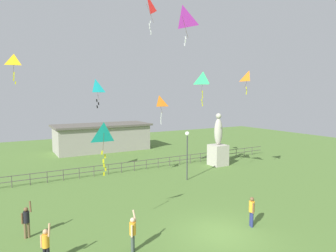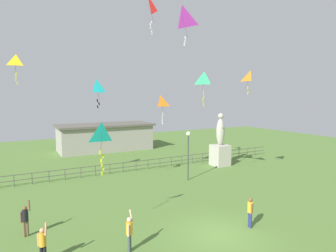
{
  "view_description": "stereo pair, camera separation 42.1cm",
  "coord_description": "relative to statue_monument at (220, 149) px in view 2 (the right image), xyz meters",
  "views": [
    {
      "loc": [
        -9.5,
        -11.11,
        7.04
      ],
      "look_at": [
        0.57,
        6.46,
        4.98
      ],
      "focal_mm": 31.3,
      "sensor_mm": 36.0,
      "label": 1
    },
    {
      "loc": [
        -9.14,
        -11.32,
        7.04
      ],
      "look_at": [
        0.57,
        6.46,
        4.98
      ],
      "focal_mm": 31.3,
      "sensor_mm": 36.0,
      "label": 2
    }
  ],
  "objects": [
    {
      "name": "ground_plane",
      "position": [
        -9.6,
        -11.93,
        -1.74
      ],
      "size": [
        80.0,
        80.0,
        0.0
      ],
      "primitive_type": "plane",
      "color": "#517533"
    },
    {
      "name": "statue_monument",
      "position": [
        0.0,
        0.0,
        0.0
      ],
      "size": [
        1.61,
        1.61,
        5.34
      ],
      "color": "#B2AD9E",
      "rests_on": "ground_plane"
    },
    {
      "name": "lamppost",
      "position": [
        -5.7,
        -2.89,
        1.28
      ],
      "size": [
        0.36,
        0.36,
        4.12
      ],
      "color": "#38383D",
      "rests_on": "ground_plane"
    },
    {
      "name": "person_0",
      "position": [
        -17.75,
        -10.47,
        -0.82
      ],
      "size": [
        0.42,
        0.41,
        1.85
      ],
      "color": "black",
      "rests_on": "ground_plane"
    },
    {
      "name": "person_1",
      "position": [
        -14.19,
        -11.26,
        -0.8
      ],
      "size": [
        0.41,
        0.44,
        1.88
      ],
      "color": "#3F4C47",
      "rests_on": "ground_plane"
    },
    {
      "name": "person_2",
      "position": [
        -18.26,
        -7.43,
        -0.81
      ],
      "size": [
        0.49,
        0.29,
        1.86
      ],
      "color": "brown",
      "rests_on": "ground_plane"
    },
    {
      "name": "person_3",
      "position": [
        -7.6,
        -12.06,
        -0.8
      ],
      "size": [
        0.3,
        0.47,
        1.64
      ],
      "color": "navy",
      "rests_on": "ground_plane"
    },
    {
      "name": "kite_0",
      "position": [
        -4.28,
        -3.07,
        6.64
      ],
      "size": [
        1.06,
        1.12,
        2.82
      ],
      "color": "#1EB759"
    },
    {
      "name": "kite_1",
      "position": [
        -6.67,
        0.25,
        4.71
      ],
      "size": [
        0.89,
        0.99,
        2.51
      ],
      "color": "orange"
    },
    {
      "name": "kite_2",
      "position": [
        -14.77,
        -9.16,
        3.39
      ],
      "size": [
        0.86,
        0.48,
        2.7
      ],
      "color": "#19B2B2"
    },
    {
      "name": "kite_3",
      "position": [
        -8.79,
        -1.69,
        12.4
      ],
      "size": [
        0.96,
        0.79,
        3.02
      ],
      "color": "red"
    },
    {
      "name": "kite_4",
      "position": [
        -8.86,
        -6.98,
        10.28
      ],
      "size": [
        1.15,
        1.35,
        2.45
      ],
      "color": "#B22DB2"
    },
    {
      "name": "kite_5",
      "position": [
        -13.16,
        -2.29,
        5.92
      ],
      "size": [
        0.82,
        0.9,
        2.01
      ],
      "color": "#19B2B2"
    },
    {
      "name": "kite_6",
      "position": [
        -18.08,
        0.92,
        7.73
      ],
      "size": [
        0.89,
        0.95,
        2.09
      ],
      "color": "yellow"
    },
    {
      "name": "kite_7",
      "position": [
        -1.4,
        -5.42,
        6.83
      ],
      "size": [
        0.76,
        0.89,
        1.89
      ],
      "color": "orange"
    },
    {
      "name": "waterfront_railing",
      "position": [
        -9.85,
        2.07,
        -1.13
      ],
      "size": [
        36.05,
        0.06,
        0.95
      ],
      "color": "#4C4742",
      "rests_on": "ground_plane"
    },
    {
      "name": "pavilion_building",
      "position": [
        -7.77,
        14.07,
        -0.0
      ],
      "size": [
        12.2,
        5.43,
        3.44
      ],
      "color": "gray",
      "rests_on": "ground_plane"
    }
  ]
}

